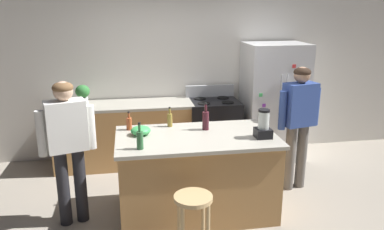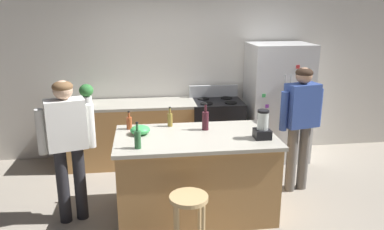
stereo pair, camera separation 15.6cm
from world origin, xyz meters
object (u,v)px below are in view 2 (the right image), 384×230
(potted_plant, at_px, (86,93))
(bottle_cooking_sauce, at_px, (129,123))
(kitchen_island, at_px, (195,174))
(refrigerator, at_px, (277,102))
(person_by_island_left, at_px, (67,139))
(bottle_olive_oil, at_px, (138,139))
(bottle_vinegar, at_px, (170,119))
(blender_appliance, at_px, (263,127))
(person_by_sink_right, at_px, (301,118))
(stove_range, at_px, (216,130))
(bottle_wine, at_px, (205,120))
(mixing_bowl, at_px, (140,130))
(bar_stool, at_px, (189,209))

(potted_plant, relative_size, bottle_cooking_sauce, 1.39)
(kitchen_island, relative_size, refrigerator, 0.99)
(kitchen_island, relative_size, person_by_island_left, 1.11)
(kitchen_island, relative_size, bottle_olive_oil, 6.38)
(bottle_vinegar, bearing_deg, blender_appliance, -30.31)
(person_by_sink_right, height_order, bottle_olive_oil, person_by_sink_right)
(refrigerator, relative_size, potted_plant, 5.91)
(potted_plant, distance_m, bottle_vinegar, 1.62)
(stove_range, relative_size, blender_appliance, 3.54)
(kitchen_island, xyz_separation_m, bottle_wine, (0.14, 0.19, 0.58))
(potted_plant, xyz_separation_m, bottle_wine, (1.50, -1.36, -0.06))
(bottle_wine, height_order, bottle_vinegar, bottle_wine)
(stove_range, relative_size, mixing_bowl, 5.04)
(person_by_island_left, relative_size, potted_plant, 5.27)
(bottle_olive_oil, bearing_deg, blender_appliance, 5.71)
(bottle_olive_oil, bearing_deg, kitchen_island, 26.43)
(potted_plant, distance_m, bottle_wine, 2.02)
(bottle_wine, bearing_deg, stove_range, 73.60)
(potted_plant, bearing_deg, stove_range, -0.78)
(person_by_sink_right, distance_m, bar_stool, 2.01)
(mixing_bowl, bearing_deg, bottle_cooking_sauce, 121.36)
(person_by_island_left, height_order, potted_plant, person_by_island_left)
(bottle_vinegar, bearing_deg, kitchen_island, -56.24)
(bottle_cooking_sauce, bearing_deg, refrigerator, 28.10)
(refrigerator, height_order, mixing_bowl, refrigerator)
(person_by_island_left, distance_m, potted_plant, 1.55)
(stove_range, height_order, bottle_olive_oil, bottle_olive_oil)
(refrigerator, relative_size, person_by_sink_right, 1.11)
(blender_appliance, distance_m, bottle_vinegar, 1.10)
(person_by_island_left, distance_m, bottle_olive_oil, 0.81)
(bottle_wine, bearing_deg, bottle_olive_oil, -146.72)
(bar_stool, relative_size, potted_plant, 2.10)
(stove_range, relative_size, person_by_island_left, 0.70)
(blender_appliance, bearing_deg, kitchen_island, 165.66)
(kitchen_island, relative_size, person_by_sink_right, 1.10)
(stove_range, distance_m, mixing_bowl, 1.87)
(bar_stool, distance_m, mixing_bowl, 1.13)
(potted_plant, xyz_separation_m, bottle_cooking_sauce, (0.63, -1.22, -0.09))
(person_by_island_left, distance_m, bar_stool, 1.51)
(refrigerator, xyz_separation_m, stove_range, (-0.93, 0.02, -0.41))
(blender_appliance, relative_size, mixing_bowl, 1.42)
(potted_plant, relative_size, mixing_bowl, 1.36)
(person_by_sink_right, relative_size, blender_appliance, 5.08)
(refrigerator, relative_size, stove_range, 1.59)
(bar_stool, height_order, mixing_bowl, mixing_bowl)
(kitchen_island, distance_m, refrigerator, 2.14)
(person_by_island_left, relative_size, blender_appliance, 5.03)
(potted_plant, xyz_separation_m, mixing_bowl, (0.76, -1.42, -0.12))
(stove_range, xyz_separation_m, person_by_island_left, (-1.90, -1.52, 0.48))
(bar_stool, distance_m, bottle_wine, 1.18)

